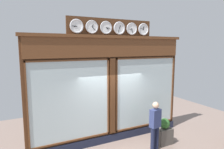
{
  "coord_description": "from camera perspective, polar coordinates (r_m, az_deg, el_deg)",
  "views": [
    {
      "loc": [
        3.13,
        6.25,
        3.49
      ],
      "look_at": [
        0.0,
        0.0,
        2.52
      ],
      "focal_mm": 31.79,
      "sensor_mm": 36.0,
      "label": 1
    }
  ],
  "objects": [
    {
      "name": "planter_shrub",
      "position": [
        7.54,
        14.92,
        -13.44
      ],
      "size": [
        0.37,
        0.37,
        0.37
      ],
      "primitive_type": "sphere",
      "color": "#285623",
      "rests_on": "planter_box"
    },
    {
      "name": "shop_facade",
      "position": [
        7.26,
        -0.44,
        -3.92
      ],
      "size": [
        6.04,
        0.42,
        4.45
      ],
      "color": "#4C2B16",
      "rests_on": "ground_plane"
    },
    {
      "name": "planter_box",
      "position": [
        7.73,
        14.78,
        -16.77
      ],
      "size": [
        0.56,
        0.36,
        0.59
      ],
      "primitive_type": "cube",
      "color": "#4C4742",
      "rests_on": "ground_plane"
    },
    {
      "name": "pedestrian",
      "position": [
        7.0,
        12.3,
        -13.72
      ],
      "size": [
        0.39,
        0.27,
        1.69
      ],
      "color": "#191E38",
      "rests_on": "ground_plane"
    }
  ]
}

